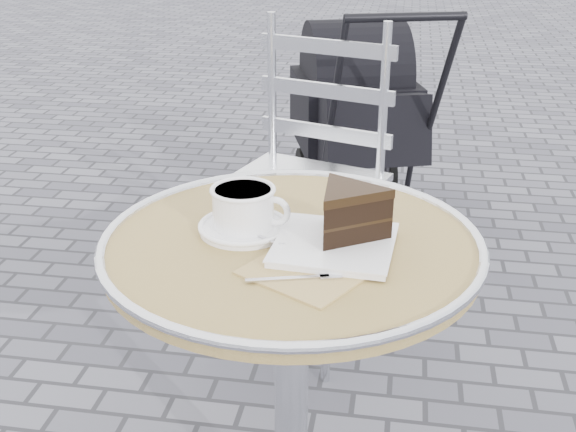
% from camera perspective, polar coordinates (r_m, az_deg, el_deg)
% --- Properties ---
extents(cafe_table, '(0.72, 0.72, 0.74)m').
position_cam_1_polar(cafe_table, '(1.43, 0.28, -7.82)').
color(cafe_table, silver).
rests_on(cafe_table, ground).
extents(cappuccino_set, '(0.18, 0.17, 0.09)m').
position_cam_1_polar(cappuccino_set, '(1.37, -3.46, 0.30)').
color(cappuccino_set, white).
rests_on(cappuccino_set, cafe_table).
extents(cake_plate_set, '(0.27, 0.32, 0.11)m').
position_cam_1_polar(cake_plate_set, '(1.31, 4.50, -0.31)').
color(cake_plate_set, tan).
rests_on(cake_plate_set, cafe_table).
extents(bistro_chair, '(0.56, 0.56, 0.99)m').
position_cam_1_polar(bistro_chair, '(2.22, 2.02, 5.54)').
color(bistro_chair, silver).
rests_on(bistro_chair, ground).
extents(baby_stroller, '(0.68, 1.02, 0.98)m').
position_cam_1_polar(baby_stroller, '(3.04, 5.58, 7.19)').
color(baby_stroller, black).
rests_on(baby_stroller, ground).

